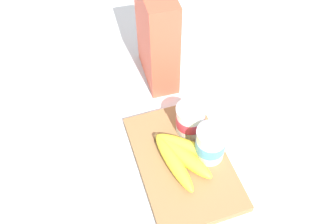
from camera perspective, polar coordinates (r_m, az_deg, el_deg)
The scene contains 6 objects.
ground_plane at distance 0.87m, azimuth 2.32°, elevation -8.29°, with size 2.40×2.40×0.00m, color silver.
cutting_board at distance 0.86m, azimuth 2.35°, elevation -7.92°, with size 0.33×0.21×0.02m, color olive.
cereal_box at distance 0.97m, azimuth -1.75°, elevation 11.99°, with size 0.18×0.08×0.28m, color #D85138.
yogurt_cup_front at distance 0.87m, azimuth 3.60°, elevation -1.17°, with size 0.07×0.07×0.08m.
yogurt_cup_back at distance 0.83m, azimuth 6.80°, elevation -5.07°, with size 0.07×0.07×0.09m.
banana_bunch at distance 0.84m, azimuth 2.07°, elevation -6.92°, with size 0.18×0.14×0.04m.
Camera 1 is at (0.41, -0.18, 0.75)m, focal length 38.10 mm.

